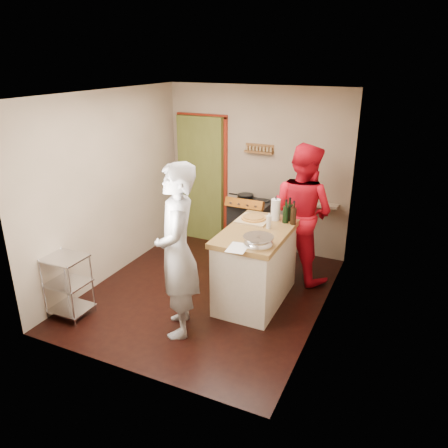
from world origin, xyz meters
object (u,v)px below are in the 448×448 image
Objects in this scene: wire_shelving at (68,283)px; person_red at (302,213)px; stove at (250,227)px; island at (256,264)px; person_stripe at (177,252)px.

person_red is (2.26, 2.20, 0.53)m from wire_shelving.
wire_shelving is (-1.33, -2.62, -0.01)m from stove.
stove reaches higher than wire_shelving.
person_stripe is at bearing -119.50° from island.
island reaches higher than stove.
person_stripe is (1.37, 0.31, 0.56)m from wire_shelving.
island is at bearing 121.77° from person_stripe.
island is 0.73× the size of person_red.
person_red reaches higher than island.
stove is 0.71× the size of island.
wire_shelving is 0.41× the size of person_red.
stove is at bearing -3.35° from person_red.
person_red is at bearing 70.15° from island.
person_red is at bearing 44.24° from wire_shelving.
stove is 1.26× the size of wire_shelving.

